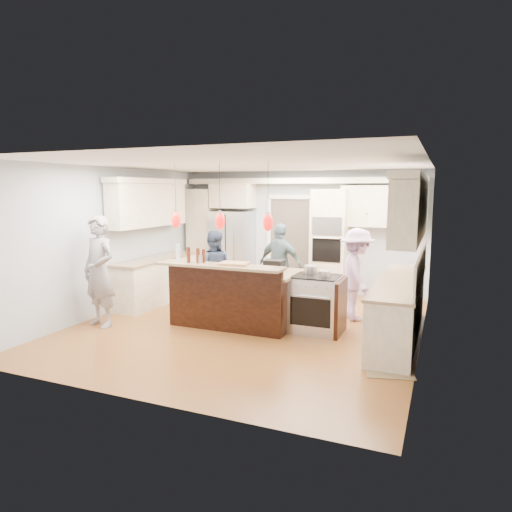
{
  "coord_description": "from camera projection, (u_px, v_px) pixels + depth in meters",
  "views": [
    {
      "loc": [
        2.99,
        -6.85,
        2.28
      ],
      "look_at": [
        0.0,
        0.35,
        1.15
      ],
      "focal_mm": 32.0,
      "sensor_mm": 36.0,
      "label": 1
    }
  ],
  "objects": [
    {
      "name": "ground_plane",
      "position": [
        248.0,
        326.0,
        7.73
      ],
      "size": [
        6.0,
        6.0,
        0.0
      ],
      "primitive_type": "plane",
      "color": "#A5632D",
      "rests_on": "ground"
    },
    {
      "name": "room_shell",
      "position": [
        248.0,
        218.0,
        7.47
      ],
      "size": [
        5.54,
        6.04,
        2.72
      ],
      "color": "#B2BCC6",
      "rests_on": "ground"
    },
    {
      "name": "refrigerator",
      "position": [
        232.0,
        250.0,
        10.6
      ],
      "size": [
        0.9,
        0.7,
        1.8
      ],
      "primitive_type": "cube",
      "color": "#B7B7BC",
      "rests_on": "ground"
    },
    {
      "name": "oven_column",
      "position": [
        330.0,
        244.0,
        9.71
      ],
      "size": [
        0.72,
        0.69,
        2.3
      ],
      "color": "#FEECCE",
      "rests_on": "ground"
    },
    {
      "name": "back_upper_cabinets",
      "position": [
        266.0,
        217.0,
        10.29
      ],
      "size": [
        5.3,
        0.61,
        2.54
      ],
      "color": "#FEECCE",
      "rests_on": "ground"
    },
    {
      "name": "right_counter_run",
      "position": [
        403.0,
        271.0,
        6.92
      ],
      "size": [
        0.64,
        3.1,
        2.51
      ],
      "color": "#FEECCE",
      "rests_on": "ground"
    },
    {
      "name": "left_cabinets",
      "position": [
        153.0,
        251.0,
        9.23
      ],
      "size": [
        0.64,
        2.3,
        2.51
      ],
      "color": "#FEECCE",
      "rests_on": "ground"
    },
    {
      "name": "kitchen_island",
      "position": [
        237.0,
        296.0,
        7.82
      ],
      "size": [
        2.1,
        1.46,
        1.12
      ],
      "color": "black",
      "rests_on": "ground"
    },
    {
      "name": "island_range",
      "position": [
        318.0,
        304.0,
        7.36
      ],
      "size": [
        0.82,
        0.71,
        0.92
      ],
      "color": "#B7B7BC",
      "rests_on": "ground"
    },
    {
      "name": "pendant_lights",
      "position": [
        220.0,
        221.0,
        7.1
      ],
      "size": [
        1.75,
        0.15,
        1.03
      ],
      "color": "black",
      "rests_on": "ground"
    },
    {
      "name": "person_bar_end",
      "position": [
        99.0,
        272.0,
        7.61
      ],
      "size": [
        0.76,
        0.59,
        1.86
      ],
      "primitive_type": "imported",
      "rotation": [
        0.0,
        0.0,
        -0.23
      ],
      "color": "gray",
      "rests_on": "ground"
    },
    {
      "name": "person_far_left",
      "position": [
        213.0,
        270.0,
        8.81
      ],
      "size": [
        0.87,
        0.76,
        1.51
      ],
      "primitive_type": "imported",
      "rotation": [
        0.0,
        0.0,
        3.44
      ],
      "color": "#293551",
      "rests_on": "ground"
    },
    {
      "name": "person_far_right",
      "position": [
        280.0,
        264.0,
        9.07
      ],
      "size": [
        1.02,
        0.58,
        1.63
      ],
      "primitive_type": "imported",
      "rotation": [
        0.0,
        0.0,
        2.94
      ],
      "color": "slate",
      "rests_on": "ground"
    },
    {
      "name": "person_range_side",
      "position": [
        357.0,
        274.0,
        8.0
      ],
      "size": [
        0.99,
        1.21,
        1.62
      ],
      "primitive_type": "imported",
      "rotation": [
        0.0,
        0.0,
        2.01
      ],
      "color": "#AA84B2",
      "rests_on": "ground"
    },
    {
      "name": "floor_rug",
      "position": [
        387.0,
        366.0,
        5.95
      ],
      "size": [
        0.77,
        0.97,
        0.01
      ],
      "primitive_type": "cube",
      "rotation": [
        0.0,
        0.0,
        0.23
      ],
      "color": "olive",
      "rests_on": "ground"
    },
    {
      "name": "water_bottle",
      "position": [
        178.0,
        253.0,
        7.44
      ],
      "size": [
        0.08,
        0.08,
        0.29
      ],
      "primitive_type": "cylinder",
      "rotation": [
        0.0,
        0.0,
        -0.2
      ],
      "color": "silver",
      "rests_on": "kitchen_island"
    },
    {
      "name": "beer_bottle_a",
      "position": [
        188.0,
        255.0,
        7.34
      ],
      "size": [
        0.07,
        0.07,
        0.25
      ],
      "primitive_type": "cylinder",
      "rotation": [
        0.0,
        0.0,
        0.06
      ],
      "color": "#4B1C0D",
      "rests_on": "kitchen_island"
    },
    {
      "name": "beer_bottle_b",
      "position": [
        198.0,
        256.0,
        7.29
      ],
      "size": [
        0.07,
        0.07,
        0.24
      ],
      "primitive_type": "cylinder",
      "rotation": [
        0.0,
        0.0,
        0.18
      ],
      "color": "#4B1C0D",
      "rests_on": "kitchen_island"
    },
    {
      "name": "beer_bottle_c",
      "position": [
        204.0,
        256.0,
        7.33
      ],
      "size": [
        0.06,
        0.06,
        0.22
      ],
      "primitive_type": "cylinder",
      "rotation": [
        0.0,
        0.0,
        -0.07
      ],
      "color": "#4B1C0D",
      "rests_on": "kitchen_island"
    },
    {
      "name": "drink_can",
      "position": [
        201.0,
        259.0,
        7.29
      ],
      "size": [
        0.08,
        0.08,
        0.13
      ],
      "primitive_type": "cylinder",
      "rotation": [
        0.0,
        0.0,
        0.19
      ],
      "color": "#B7B7BC",
      "rests_on": "kitchen_island"
    },
    {
      "name": "cutting_board",
      "position": [
        234.0,
        264.0,
        7.15
      ],
      "size": [
        0.48,
        0.37,
        0.03
      ],
      "primitive_type": "cube",
      "rotation": [
        0.0,
        0.0,
        0.13
      ],
      "color": "tan",
      "rests_on": "kitchen_island"
    },
    {
      "name": "pot_large",
      "position": [
        310.0,
        269.0,
        7.52
      ],
      "size": [
        0.22,
        0.22,
        0.13
      ],
      "primitive_type": "cylinder",
      "color": "#B7B7BC",
      "rests_on": "island_range"
    },
    {
      "name": "pot_small",
      "position": [
        324.0,
        273.0,
        7.24
      ],
      "size": [
        0.19,
        0.19,
        0.09
      ],
      "primitive_type": "cylinder",
      "color": "#B7B7BC",
      "rests_on": "island_range"
    }
  ]
}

